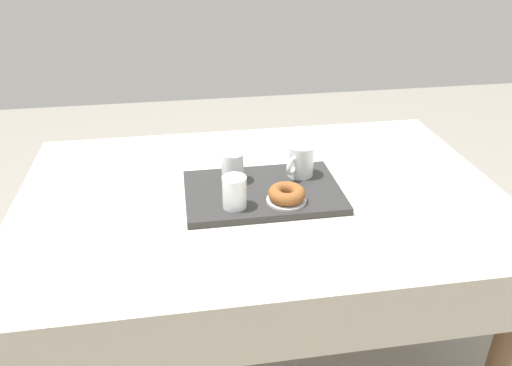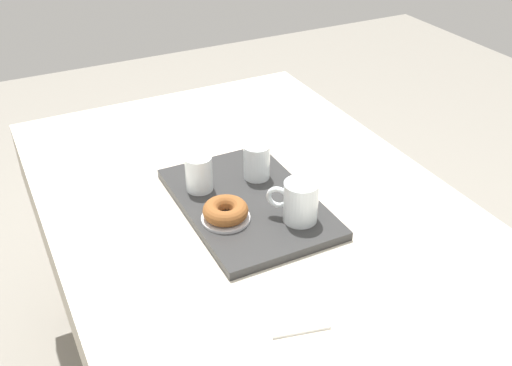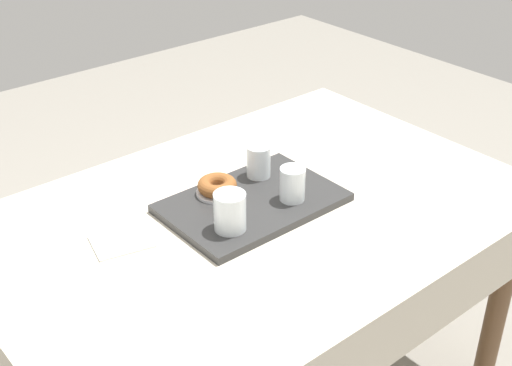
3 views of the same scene
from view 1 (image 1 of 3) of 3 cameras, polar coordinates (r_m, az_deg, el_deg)
ground_plane at (r=1.97m, az=0.50°, el=-19.85°), size 6.00×6.00×0.00m
dining_table at (r=1.55m, az=0.60°, el=-3.69°), size 1.44×0.97×0.73m
serving_tray at (r=1.48m, az=0.95°, el=-1.01°), size 0.45×0.30×0.02m
tea_mug_left at (r=1.54m, az=5.04°, el=2.45°), size 0.10×0.10×0.10m
water_glass_near at (r=1.37m, az=-2.45°, el=-1.22°), size 0.07×0.07×0.09m
water_glass_far at (r=1.50m, az=-2.66°, el=1.65°), size 0.07×0.07×0.09m
donut_plate_left at (r=1.41m, az=3.47°, el=-1.96°), size 0.11×0.11×0.01m
sugar_donut_left at (r=1.40m, az=3.49°, el=-1.19°), size 0.10×0.10×0.04m
paper_napkin at (r=1.51m, az=14.41°, el=-1.60°), size 0.16×0.14×0.01m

